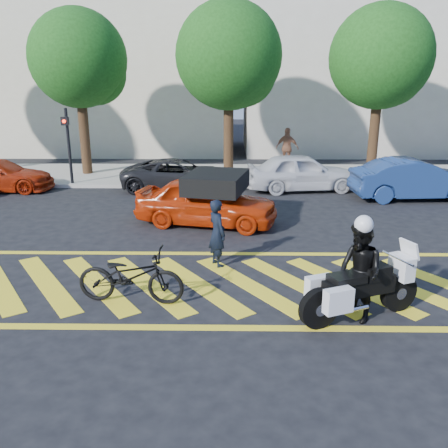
{
  "coord_description": "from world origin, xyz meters",
  "views": [
    {
      "loc": [
        0.12,
        -9.5,
        4.28
      ],
      "look_at": [
        -0.04,
        1.07,
        1.05
      ],
      "focal_mm": 38.0,
      "sensor_mm": 36.0,
      "label": 1
    }
  ],
  "objects_px": {
    "police_motorcycle": "(359,289)",
    "parked_right": "(414,179)",
    "bicycle": "(131,276)",
    "officer_bike": "(217,233)",
    "parked_mid_left": "(178,175)",
    "red_convertible": "(207,201)",
    "parked_mid_right": "(302,172)",
    "officer_moto": "(359,273)"
  },
  "relations": [
    {
      "from": "red_convertible",
      "to": "officer_bike",
      "type": "bearing_deg",
      "value": -160.3
    },
    {
      "from": "officer_bike",
      "to": "parked_mid_left",
      "type": "relative_size",
      "value": 0.36
    },
    {
      "from": "red_convertible",
      "to": "parked_right",
      "type": "relative_size",
      "value": 0.94
    },
    {
      "from": "officer_moto",
      "to": "red_convertible",
      "type": "bearing_deg",
      "value": -175.67
    },
    {
      "from": "officer_bike",
      "to": "police_motorcycle",
      "type": "relative_size",
      "value": 0.67
    },
    {
      "from": "bicycle",
      "to": "officer_bike",
      "type": "bearing_deg",
      "value": -34.0
    },
    {
      "from": "officer_bike",
      "to": "officer_moto",
      "type": "height_order",
      "value": "officer_moto"
    },
    {
      "from": "officer_bike",
      "to": "parked_mid_left",
      "type": "xyz_separation_m",
      "value": [
        -1.8,
        8.07,
        -0.19
      ]
    },
    {
      "from": "police_motorcycle",
      "to": "parked_right",
      "type": "height_order",
      "value": "parked_right"
    },
    {
      "from": "officer_moto",
      "to": "parked_mid_right",
      "type": "bearing_deg",
      "value": 154.51
    },
    {
      "from": "officer_bike",
      "to": "bicycle",
      "type": "distance_m",
      "value": 2.61
    },
    {
      "from": "parked_right",
      "to": "officer_bike",
      "type": "bearing_deg",
      "value": 129.63
    },
    {
      "from": "bicycle",
      "to": "police_motorcycle",
      "type": "distance_m",
      "value": 4.39
    },
    {
      "from": "police_motorcycle",
      "to": "parked_mid_right",
      "type": "xyz_separation_m",
      "value": [
        0.46,
        10.72,
        0.13
      ]
    },
    {
      "from": "parked_mid_left",
      "to": "officer_bike",
      "type": "bearing_deg",
      "value": -166.13
    },
    {
      "from": "police_motorcycle",
      "to": "red_convertible",
      "type": "bearing_deg",
      "value": 94.42
    },
    {
      "from": "officer_moto",
      "to": "parked_mid_right",
      "type": "distance_m",
      "value": 10.72
    },
    {
      "from": "police_motorcycle",
      "to": "red_convertible",
      "type": "height_order",
      "value": "red_convertible"
    },
    {
      "from": "officer_bike",
      "to": "police_motorcycle",
      "type": "distance_m",
      "value": 3.78
    },
    {
      "from": "police_motorcycle",
      "to": "parked_mid_left",
      "type": "xyz_separation_m",
      "value": [
        -4.49,
        10.72,
        0.01
      ]
    },
    {
      "from": "police_motorcycle",
      "to": "red_convertible",
      "type": "relative_size",
      "value": 0.56
    },
    {
      "from": "bicycle",
      "to": "red_convertible",
      "type": "bearing_deg",
      "value": -7.5
    },
    {
      "from": "police_motorcycle",
      "to": "parked_right",
      "type": "xyz_separation_m",
      "value": [
        4.42,
        9.32,
        0.14
      ]
    },
    {
      "from": "parked_mid_right",
      "to": "officer_moto",
      "type": "bearing_deg",
      "value": 169.74
    },
    {
      "from": "police_motorcycle",
      "to": "parked_mid_left",
      "type": "bearing_deg",
      "value": 89.77
    },
    {
      "from": "police_motorcycle",
      "to": "parked_mid_right",
      "type": "relative_size",
      "value": 0.55
    },
    {
      "from": "officer_bike",
      "to": "parked_mid_left",
      "type": "distance_m",
      "value": 8.27
    },
    {
      "from": "bicycle",
      "to": "parked_mid_right",
      "type": "height_order",
      "value": "parked_mid_right"
    },
    {
      "from": "red_convertible",
      "to": "parked_mid_right",
      "type": "bearing_deg",
      "value": -24.3
    },
    {
      "from": "officer_bike",
      "to": "parked_mid_right",
      "type": "bearing_deg",
      "value": -49.79
    },
    {
      "from": "parked_mid_left",
      "to": "officer_moto",
      "type": "bearing_deg",
      "value": -156.08
    },
    {
      "from": "officer_bike",
      "to": "bicycle",
      "type": "bearing_deg",
      "value": 111.9
    },
    {
      "from": "bicycle",
      "to": "parked_mid_right",
      "type": "xyz_separation_m",
      "value": [
        4.8,
        10.07,
        0.19
      ]
    },
    {
      "from": "police_motorcycle",
      "to": "red_convertible",
      "type": "distance_m",
      "value": 6.74
    },
    {
      "from": "officer_bike",
      "to": "bicycle",
      "type": "height_order",
      "value": "officer_bike"
    },
    {
      "from": "officer_moto",
      "to": "bicycle",
      "type": "bearing_deg",
      "value": -121.29
    },
    {
      "from": "red_convertible",
      "to": "parked_right",
      "type": "xyz_separation_m",
      "value": [
        7.52,
        3.33,
        0.02
      ]
    },
    {
      "from": "police_motorcycle",
      "to": "parked_mid_left",
      "type": "relative_size",
      "value": 0.54
    },
    {
      "from": "officer_bike",
      "to": "police_motorcycle",
      "type": "xyz_separation_m",
      "value": [
        2.68,
        -2.65,
        -0.2
      ]
    },
    {
      "from": "bicycle",
      "to": "parked_mid_left",
      "type": "height_order",
      "value": "parked_mid_left"
    },
    {
      "from": "officer_bike",
      "to": "red_convertible",
      "type": "distance_m",
      "value": 3.36
    },
    {
      "from": "parked_mid_left",
      "to": "parked_right",
      "type": "xyz_separation_m",
      "value": [
        8.9,
        -1.4,
        0.13
      ]
    }
  ]
}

